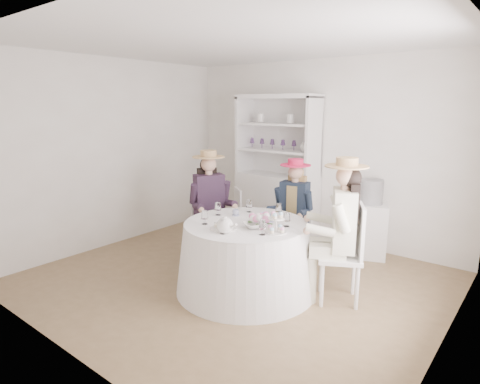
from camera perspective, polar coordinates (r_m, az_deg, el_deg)
The scene contains 23 objects.
ground at distance 4.90m, azimuth -0.74°, elevation -12.28°, with size 4.50×4.50×0.00m, color brown.
ceiling at distance 4.51m, azimuth -0.84°, elevation 20.71°, with size 4.50×4.50×0.00m, color white.
wall_back at distance 6.18m, azimuth 11.04°, elevation 5.64°, with size 4.50×4.50×0.00m, color silver.
wall_front at distance 3.25m, azimuth -23.66°, elevation -0.96°, with size 4.50×4.50×0.00m, color silver.
wall_left at distance 6.18m, azimuth -17.28°, elevation 5.31°, with size 4.50×4.50×0.00m, color silver.
wall_right at distance 3.57m, azimuth 28.45°, elevation -0.29°, with size 4.50×4.50×0.00m, color silver.
tea_table at distance 4.52m, azimuth 0.85°, elevation -9.15°, with size 1.56×1.56×0.78m.
hutch at distance 6.35m, azimuth 5.34°, elevation 0.77°, with size 1.30×0.50×2.20m.
side_table at distance 5.79m, azimuth 17.75°, elevation -5.09°, with size 0.48×0.48×0.74m, color silver.
hatbox at distance 5.66m, azimuth 18.09°, elevation 0.07°, with size 0.32×0.32×0.32m, color black.
guest_left at distance 5.25m, azimuth -4.32°, elevation -1.07°, with size 0.63×0.57×1.47m.
guest_mid at distance 5.20m, azimuth 7.66°, elevation -1.88°, with size 0.51×0.53×1.37m.
guest_right at distance 4.24m, azimuth 14.16°, elevation -4.20°, with size 0.65×0.59×1.53m.
spare_chair at distance 5.84m, azimuth 0.62°, elevation -3.35°, with size 0.50×0.50×0.87m.
teacup_a at distance 4.65m, azimuth -0.60°, elevation -3.01°, with size 0.08×0.08×0.06m, color white.
teacup_b at distance 4.56m, azimuth 3.31°, elevation -3.36°, with size 0.06×0.06×0.06m, color white.
teacup_c at distance 4.43m, azimuth 4.23°, elevation -3.78°, with size 0.09×0.09×0.07m, color white.
flower_bowl at distance 4.19m, azimuth 1.97°, elevation -4.80°, with size 0.22×0.22×0.05m, color white.
flower_arrangement at distance 4.23m, azimuth 2.99°, elevation -3.73°, with size 0.19×0.19×0.07m.
table_teapot at distance 4.03m, azimuth -2.13°, elevation -4.79°, with size 0.24×0.17×0.18m.
sandwich_plate at distance 4.16m, azimuth -2.42°, elevation -5.09°, with size 0.28×0.28×0.06m.
cupcake_stand at distance 4.05m, azimuth 5.15°, elevation -4.73°, with size 0.22×0.22×0.21m.
stemware_set at distance 4.37m, azimuth 0.87°, elevation -3.43°, with size 0.95×0.95×0.15m.
Camera 1 is at (2.82, -3.46, 2.03)m, focal length 30.00 mm.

